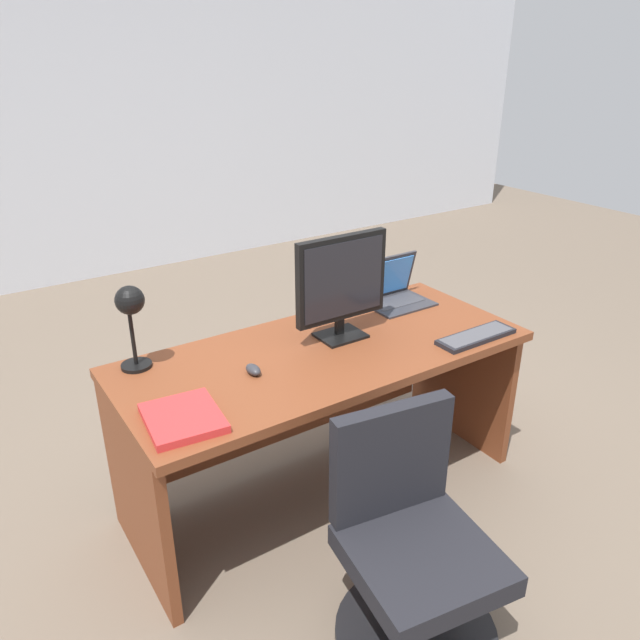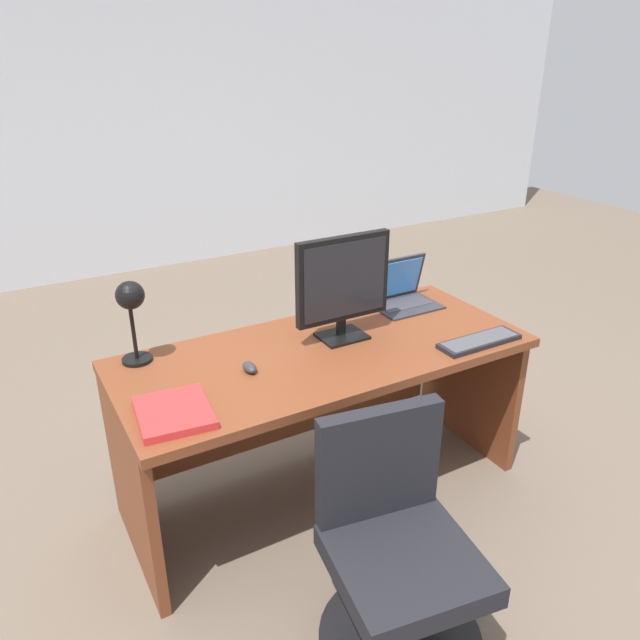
{
  "view_description": "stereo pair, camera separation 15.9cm",
  "coord_description": "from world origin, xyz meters",
  "views": [
    {
      "loc": [
        -1.28,
        -1.89,
        1.88
      ],
      "look_at": [
        0.0,
        0.04,
        0.85
      ],
      "focal_mm": 34.38,
      "sensor_mm": 36.0,
      "label": 1
    },
    {
      "loc": [
        -1.14,
        -1.97,
        1.88
      ],
      "look_at": [
        0.0,
        0.04,
        0.85
      ],
      "focal_mm": 34.38,
      "sensor_mm": 36.0,
      "label": 2
    }
  ],
  "objects": [
    {
      "name": "mouse",
      "position": [
        -0.35,
        -0.02,
        0.75
      ],
      "size": [
        0.05,
        0.08,
        0.04
      ],
      "color": "#2D2D33",
      "rests_on": "desk"
    },
    {
      "name": "office_chair",
      "position": [
        -0.17,
        -0.77,
        0.32
      ],
      "size": [
        0.56,
        0.56,
        0.82
      ],
      "color": "black",
      "rests_on": "ground"
    },
    {
      "name": "desk",
      "position": [
        0.0,
        0.05,
        0.53
      ],
      "size": [
        1.73,
        0.75,
        0.73
      ],
      "color": "brown",
      "rests_on": "ground"
    },
    {
      "name": "laptop",
      "position": [
        0.57,
        0.26,
        0.8
      ],
      "size": [
        0.31,
        0.24,
        0.23
      ],
      "color": "#2D2D33",
      "rests_on": "desk"
    },
    {
      "name": "keyboard",
      "position": [
        0.6,
        -0.28,
        0.74
      ],
      "size": [
        0.38,
        0.12,
        0.02
      ],
      "color": "black",
      "rests_on": "desk"
    },
    {
      "name": "back_wall",
      "position": [
        0.0,
        3.53,
        1.4
      ],
      "size": [
        10.0,
        0.1,
        2.8
      ],
      "primitive_type": "cube",
      "color": "silver",
      "rests_on": "ground"
    },
    {
      "name": "desk_lamp",
      "position": [
        -0.71,
        0.26,
        0.98
      ],
      "size": [
        0.12,
        0.14,
        0.35
      ],
      "color": "black",
      "rests_on": "desk"
    },
    {
      "name": "book",
      "position": [
        -0.7,
        -0.18,
        0.74
      ],
      "size": [
        0.27,
        0.3,
        0.03
      ],
      "color": "red",
      "rests_on": "desk"
    },
    {
      "name": "ground",
      "position": [
        0.0,
        1.5,
        0.0
      ],
      "size": [
        12.0,
        12.0,
        0.0
      ],
      "primitive_type": "plane",
      "color": "#6B5B4C"
    },
    {
      "name": "monitor",
      "position": [
        0.13,
        0.06,
        0.98
      ],
      "size": [
        0.43,
        0.16,
        0.45
      ],
      "color": "black",
      "rests_on": "desk"
    }
  ]
}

